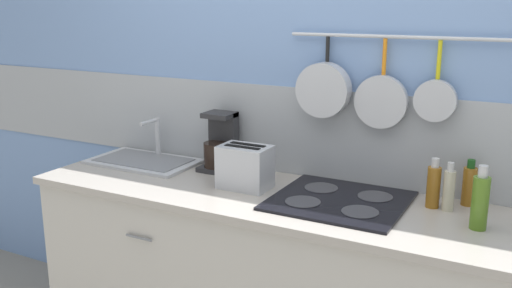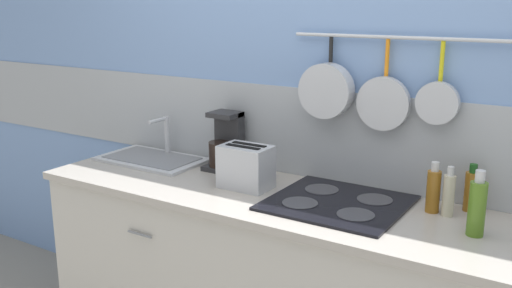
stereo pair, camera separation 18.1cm
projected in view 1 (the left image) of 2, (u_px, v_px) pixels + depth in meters
The scene contains 10 objects.
wall_back at pixel (328, 101), 2.68m from camera, with size 7.20×0.16×2.60m.
countertop at pixel (295, 202), 2.47m from camera, with size 2.50×0.64×0.03m.
sink_basin at pixel (144, 159), 3.00m from camera, with size 0.56×0.34×0.22m.
coffee_maker at pixel (220, 146), 2.86m from camera, with size 0.16×0.17×0.29m.
toaster at pixel (245, 167), 2.58m from camera, with size 0.25×0.15×0.20m.
cooktop at pixel (339, 201), 2.42m from camera, with size 0.55×0.52×0.01m.
bottle_cooking_wine at pixel (433, 186), 2.34m from camera, with size 0.06×0.06×0.21m.
bottle_vinegar at pixel (449, 189), 2.30m from camera, with size 0.05×0.05×0.20m.
bottle_sesame_oil at pixel (469, 185), 2.36m from camera, with size 0.06×0.06×0.20m.
bottle_hot_sauce at pixel (480, 201), 2.11m from camera, with size 0.06×0.06×0.25m.
Camera 1 is at (0.94, -2.14, 1.73)m, focal length 40.00 mm.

